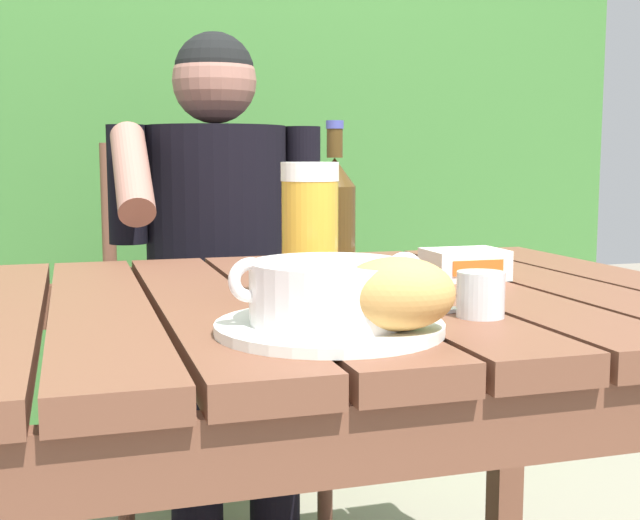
# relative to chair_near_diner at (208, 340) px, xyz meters

# --- Properties ---
(dining_table) EXTENTS (1.25, 0.91, 0.75)m
(dining_table) POSITION_rel_chair_near_diner_xyz_m (-0.01, -0.89, 0.17)
(dining_table) COLOR brown
(dining_table) RESTS_ON ground_plane
(hedge_backdrop) EXTENTS (2.92, 0.84, 2.82)m
(hedge_backdrop) POSITION_rel_chair_near_diner_xyz_m (-0.02, 0.77, 0.63)
(hedge_backdrop) COLOR #3F7834
(hedge_backdrop) RESTS_ON ground_plane
(chair_near_diner) EXTENTS (0.49, 0.46, 0.98)m
(chair_near_diner) POSITION_rel_chair_near_diner_xyz_m (0.00, 0.00, 0.00)
(chair_near_diner) COLOR brown
(chair_near_diner) RESTS_ON ground_plane
(person_eating) EXTENTS (0.48, 0.47, 1.22)m
(person_eating) POSITION_rel_chair_near_diner_xyz_m (-0.00, -0.20, 0.24)
(person_eating) COLOR black
(person_eating) RESTS_ON ground_plane
(serving_plate) EXTENTS (0.26, 0.26, 0.01)m
(serving_plate) POSITION_rel_chair_near_diner_xyz_m (-0.04, -1.17, 0.27)
(serving_plate) COLOR white
(serving_plate) RESTS_ON dining_table
(soup_bowl) EXTENTS (0.23, 0.18, 0.08)m
(soup_bowl) POSITION_rel_chair_near_diner_xyz_m (-0.04, -1.17, 0.31)
(soup_bowl) COLOR white
(soup_bowl) RESTS_ON serving_plate
(bread_roll) EXTENTS (0.14, 0.11, 0.08)m
(bread_roll) POSITION_rel_chair_near_diner_xyz_m (0.01, -1.23, 0.32)
(bread_roll) COLOR tan
(bread_roll) RESTS_ON serving_plate
(beer_glass) EXTENTS (0.08, 0.08, 0.19)m
(beer_glass) POSITION_rel_chair_near_diner_xyz_m (-0.01, -0.96, 0.36)
(beer_glass) COLOR gold
(beer_glass) RESTS_ON dining_table
(beer_bottle) EXTENTS (0.06, 0.06, 0.25)m
(beer_bottle) POSITION_rel_chair_near_diner_xyz_m (0.05, -0.88, 0.37)
(beer_bottle) COLOR #463214
(beer_bottle) RESTS_ON dining_table
(water_glass_small) EXTENTS (0.06, 0.06, 0.06)m
(water_glass_small) POSITION_rel_chair_near_diner_xyz_m (0.16, -1.14, 0.29)
(water_glass_small) COLOR silver
(water_glass_small) RESTS_ON dining_table
(butter_tub) EXTENTS (0.12, 0.10, 0.05)m
(butter_tub) POSITION_rel_chair_near_diner_xyz_m (0.29, -0.84, 0.29)
(butter_tub) COLOR white
(butter_tub) RESTS_ON dining_table
(table_knife) EXTENTS (0.16, 0.04, 0.01)m
(table_knife) POSITION_rel_chair_near_diner_xyz_m (0.10, -1.10, 0.27)
(table_knife) COLOR silver
(table_knife) RESTS_ON dining_table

